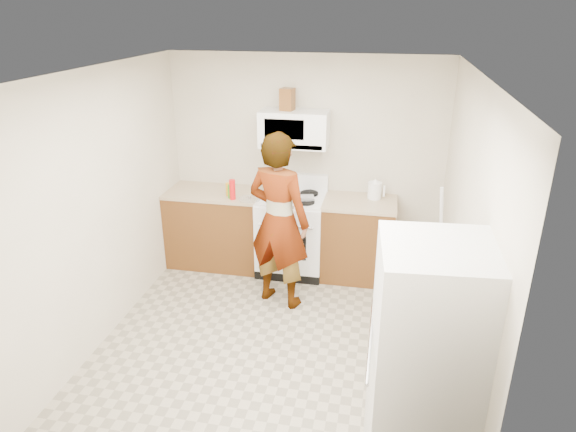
% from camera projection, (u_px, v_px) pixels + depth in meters
% --- Properties ---
extents(floor, '(3.60, 3.60, 0.00)m').
position_uv_depth(floor, '(273.00, 342.00, 4.89)').
color(floor, gray).
rests_on(floor, ground).
extents(back_wall, '(3.20, 0.02, 2.50)m').
position_uv_depth(back_wall, '(305.00, 163.00, 6.04)').
color(back_wall, beige).
rests_on(back_wall, floor).
extents(right_wall, '(0.02, 3.60, 2.50)m').
position_uv_depth(right_wall, '(464.00, 237.00, 4.13)').
color(right_wall, beige).
rests_on(right_wall, floor).
extents(cabinet_left, '(1.12, 0.62, 0.90)m').
position_uv_depth(cabinet_left, '(216.00, 229.00, 6.26)').
color(cabinet_left, brown).
rests_on(cabinet_left, floor).
extents(counter_left, '(1.14, 0.64, 0.03)m').
position_uv_depth(counter_left, '(214.00, 193.00, 6.08)').
color(counter_left, tan).
rests_on(counter_left, cabinet_left).
extents(cabinet_right, '(0.80, 0.62, 0.90)m').
position_uv_depth(cabinet_right, '(358.00, 240.00, 5.95)').
color(cabinet_right, brown).
rests_on(cabinet_right, floor).
extents(counter_right, '(0.82, 0.64, 0.03)m').
position_uv_depth(counter_right, '(360.00, 203.00, 5.77)').
color(counter_right, tan).
rests_on(counter_right, cabinet_right).
extents(gas_range, '(0.76, 0.65, 1.13)m').
position_uv_depth(gas_range, '(292.00, 232.00, 6.07)').
color(gas_range, white).
rests_on(gas_range, floor).
extents(microwave, '(0.76, 0.38, 0.40)m').
position_uv_depth(microwave, '(294.00, 129.00, 5.72)').
color(microwave, white).
rests_on(microwave, back_wall).
extents(person, '(0.79, 0.64, 1.87)m').
position_uv_depth(person, '(279.00, 221.00, 5.23)').
color(person, tan).
rests_on(person, floor).
extents(fridge, '(0.75, 0.75, 1.70)m').
position_uv_depth(fridge, '(428.00, 367.00, 3.26)').
color(fridge, silver).
rests_on(fridge, floor).
extents(kettle, '(0.18, 0.18, 0.19)m').
position_uv_depth(kettle, '(375.00, 190.00, 5.82)').
color(kettle, white).
rests_on(kettle, counter_right).
extents(jug, '(0.16, 0.16, 0.24)m').
position_uv_depth(jug, '(287.00, 99.00, 5.62)').
color(jug, brown).
rests_on(jug, microwave).
extents(saucepan, '(0.28, 0.28, 0.13)m').
position_uv_depth(saucepan, '(282.00, 185.00, 6.03)').
color(saucepan, silver).
rests_on(saucepan, gas_range).
extents(tray, '(0.28, 0.21, 0.05)m').
position_uv_depth(tray, '(303.00, 199.00, 5.78)').
color(tray, white).
rests_on(tray, gas_range).
extents(bottle_spray, '(0.07, 0.07, 0.23)m').
position_uv_depth(bottle_spray, '(232.00, 190.00, 5.78)').
color(bottle_spray, red).
rests_on(bottle_spray, counter_left).
extents(bottle_hot_sauce, '(0.06, 0.06, 0.15)m').
position_uv_depth(bottle_hot_sauce, '(228.00, 189.00, 5.91)').
color(bottle_hot_sauce, orange).
rests_on(bottle_hot_sauce, counter_left).
extents(bottle_green_cap, '(0.06, 0.06, 0.16)m').
position_uv_depth(bottle_green_cap, '(230.00, 191.00, 5.83)').
color(bottle_green_cap, '#228C19').
rests_on(bottle_green_cap, counter_left).
extents(pot_lid, '(0.29, 0.29, 0.01)m').
position_uv_depth(pot_lid, '(249.00, 199.00, 5.81)').
color(pot_lid, silver).
rests_on(pot_lid, counter_left).
extents(broom, '(0.19, 0.28, 1.43)m').
position_uv_depth(broom, '(441.00, 253.00, 5.03)').
color(broom, silver).
rests_on(broom, floor).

